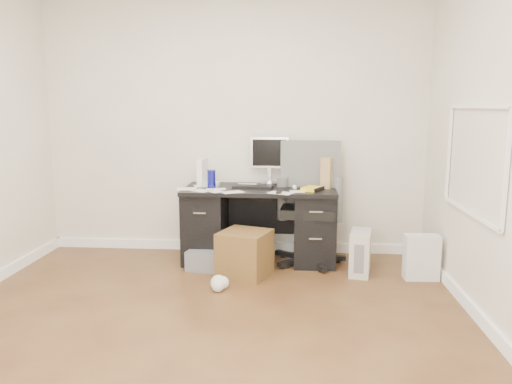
% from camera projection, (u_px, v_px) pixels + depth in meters
% --- Properties ---
extents(ground, '(4.00, 4.00, 0.00)m').
position_uv_depth(ground, '(200.00, 331.00, 3.49)').
color(ground, '#472817').
rests_on(ground, ground).
extents(room_shell, '(4.02, 4.02, 2.71)m').
position_uv_depth(room_shell, '(201.00, 90.00, 3.24)').
color(room_shell, beige).
rests_on(room_shell, ground).
extents(desk, '(1.50, 0.70, 0.75)m').
position_uv_depth(desk, '(260.00, 222.00, 5.02)').
color(desk, black).
rests_on(desk, ground).
extents(loose_papers, '(1.10, 0.60, 0.00)m').
position_uv_depth(loose_papers, '(239.00, 188.00, 4.93)').
color(loose_papers, silver).
rests_on(loose_papers, desk).
extents(lcd_monitor, '(0.40, 0.24, 0.50)m').
position_uv_depth(lcd_monitor, '(270.00, 160.00, 5.16)').
color(lcd_monitor, '#ABABAF').
rests_on(lcd_monitor, desk).
extents(keyboard, '(0.41, 0.19, 0.02)m').
position_uv_depth(keyboard, '(253.00, 187.00, 4.96)').
color(keyboard, black).
rests_on(keyboard, desk).
extents(computer_mouse, '(0.07, 0.07, 0.06)m').
position_uv_depth(computer_mouse, '(294.00, 187.00, 4.81)').
color(computer_mouse, '#ABABAF').
rests_on(computer_mouse, desk).
extents(travel_mug, '(0.09, 0.09, 0.18)m').
position_uv_depth(travel_mug, '(211.00, 179.00, 4.93)').
color(travel_mug, '#161B99').
rests_on(travel_mug, desk).
extents(white_binder, '(0.13, 0.25, 0.28)m').
position_uv_depth(white_binder, '(203.00, 172.00, 5.09)').
color(white_binder, white).
rests_on(white_binder, desk).
extents(magazine_file, '(0.21, 0.29, 0.30)m').
position_uv_depth(magazine_file, '(329.00, 172.00, 4.99)').
color(magazine_file, '#A68450').
rests_on(magazine_file, desk).
extents(pen_cup, '(0.11, 0.11, 0.21)m').
position_uv_depth(pen_cup, '(307.00, 176.00, 5.03)').
color(pen_cup, '#533317').
rests_on(pen_cup, desk).
extents(yellow_book, '(0.23, 0.25, 0.03)m').
position_uv_depth(yellow_book, '(312.00, 189.00, 4.80)').
color(yellow_book, yellow).
rests_on(yellow_book, desk).
extents(paper_remote, '(0.28, 0.26, 0.02)m').
position_uv_depth(paper_remote, '(281.00, 192.00, 4.66)').
color(paper_remote, silver).
rests_on(paper_remote, desk).
extents(office_chair, '(0.74, 0.74, 1.21)m').
position_uv_depth(office_chair, '(309.00, 204.00, 4.91)').
color(office_chair, '#4B4E4B').
rests_on(office_chair, ground).
extents(pc_tower, '(0.25, 0.43, 0.40)m').
position_uv_depth(pc_tower, '(360.00, 252.00, 4.67)').
color(pc_tower, beige).
rests_on(pc_tower, ground).
extents(shopping_bag, '(0.31, 0.23, 0.41)m').
position_uv_depth(shopping_bag, '(421.00, 257.00, 4.50)').
color(shopping_bag, silver).
rests_on(shopping_bag, ground).
extents(wicker_basket, '(0.54, 0.54, 0.42)m').
position_uv_depth(wicker_basket, '(245.00, 254.00, 4.60)').
color(wicker_basket, '#483215').
rests_on(wicker_basket, ground).
extents(desk_printer, '(0.37, 0.33, 0.19)m').
position_uv_depth(desk_printer, '(206.00, 259.00, 4.80)').
color(desk_printer, '#5E5F63').
rests_on(desk_printer, ground).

